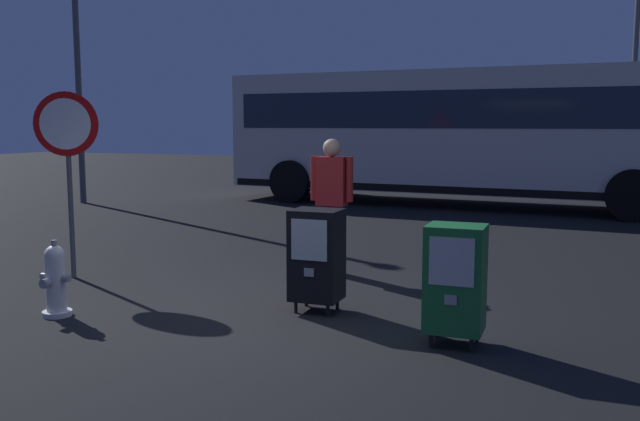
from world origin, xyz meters
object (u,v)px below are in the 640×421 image
at_px(stop_sign, 67,145).
at_px(pedestrian, 332,198).
at_px(fire_hydrant, 55,280).
at_px(newspaper_box_secondary, 317,255).
at_px(bus_near, 459,130).
at_px(street_light_near_left, 635,49).
at_px(street_light_near_right, 76,22).
at_px(newspaper_box_primary, 455,278).

xyz_separation_m(stop_sign, pedestrian, (2.84, 1.36, -0.65)).
height_order(fire_hydrant, newspaper_box_secondary, newspaper_box_secondary).
bearing_deg(bus_near, street_light_near_left, 54.07).
distance_m(pedestrian, street_light_near_left, 13.30).
bearing_deg(street_light_near_left, street_light_near_right, -149.51).
relative_size(newspaper_box_primary, street_light_near_right, 0.14).
relative_size(newspaper_box_primary, bus_near, 0.10).
bearing_deg(street_light_near_right, newspaper_box_primary, -36.77).
bearing_deg(stop_sign, fire_hydrant, -54.72).
bearing_deg(newspaper_box_secondary, bus_near, 91.13).
xyz_separation_m(newspaper_box_secondary, street_light_near_left, (3.65, 14.04, 3.23)).
bearing_deg(bus_near, newspaper_box_secondary, -84.12).
bearing_deg(newspaper_box_secondary, stop_sign, 173.87).
relative_size(fire_hydrant, bus_near, 0.07).
relative_size(stop_sign, street_light_near_right, 0.31).
bearing_deg(pedestrian, street_light_near_right, 147.32).
distance_m(street_light_near_left, street_light_near_right, 14.11).
bearing_deg(fire_hydrant, bus_near, 78.76).
bearing_deg(newspaper_box_primary, stop_sign, 169.05).
relative_size(pedestrian, street_light_near_right, 0.23).
relative_size(fire_hydrant, stop_sign, 0.33).
xyz_separation_m(bus_near, street_light_near_right, (-8.32, -2.70, 2.45)).
height_order(pedestrian, street_light_near_left, street_light_near_left).
bearing_deg(pedestrian, stop_sign, -154.38).
bearing_deg(newspaper_box_primary, street_light_near_left, 81.48).
bearing_deg(newspaper_box_secondary, street_light_near_right, 141.04).
height_order(newspaper_box_primary, pedestrian, pedestrian).
bearing_deg(newspaper_box_primary, street_light_near_right, 143.23).
height_order(newspaper_box_secondary, stop_sign, stop_sign).
relative_size(fire_hydrant, pedestrian, 0.45).
height_order(bus_near, street_light_near_left, street_light_near_left).
height_order(fire_hydrant, street_light_near_left, street_light_near_left).
height_order(stop_sign, bus_near, bus_near).
bearing_deg(pedestrian, bus_near, 88.06).
height_order(street_light_near_left, street_light_near_right, street_light_near_right).
bearing_deg(bus_near, newspaper_box_primary, -76.04).
xyz_separation_m(pedestrian, street_light_near_left, (4.10, 12.33, 2.85)).
relative_size(fire_hydrant, newspaper_box_primary, 0.73).
bearing_deg(fire_hydrant, stop_sign, 125.28).
relative_size(newspaper_box_secondary, street_light_near_right, 0.14).
bearing_deg(street_light_near_right, newspaper_box_secondary, -38.96).
xyz_separation_m(fire_hydrant, newspaper_box_primary, (3.76, 0.48, 0.22)).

